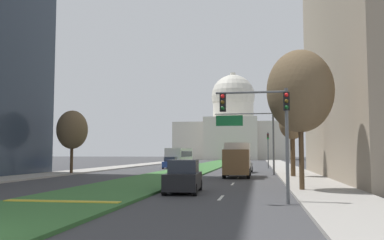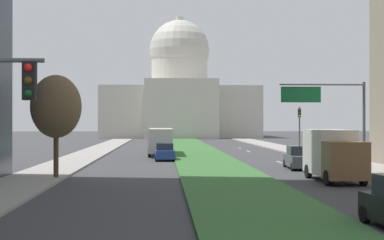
# 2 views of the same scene
# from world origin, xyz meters

# --- Properties ---
(ground_plane) EXTENTS (289.39, 289.39, 0.00)m
(ground_plane) POSITION_xyz_m (0.00, 65.77, 0.00)
(ground_plane) COLOR #3D3D3F
(grass_median) EXTENTS (5.89, 118.39, 0.14)m
(grass_median) POSITION_xyz_m (0.00, 59.19, 0.07)
(grass_median) COLOR #386B33
(grass_median) RESTS_ON ground_plane
(lane_dashes_right) EXTENTS (0.16, 63.13, 0.01)m
(lane_dashes_right) POSITION_xyz_m (6.64, 40.96, 0.00)
(lane_dashes_right) COLOR silver
(lane_dashes_right) RESTS_ON ground_plane
(sidewalk_left) EXTENTS (4.00, 118.39, 0.15)m
(sidewalk_left) POSITION_xyz_m (-12.33, 52.62, 0.07)
(sidewalk_left) COLOR #9E9991
(sidewalk_left) RESTS_ON ground_plane
(sidewalk_right) EXTENTS (4.00, 118.39, 0.15)m
(sidewalk_right) POSITION_xyz_m (12.33, 52.62, 0.07)
(sidewalk_right) COLOR #9E9991
(sidewalk_right) RESTS_ON ground_plane
(capitol_building) EXTENTS (36.65, 29.62, 29.28)m
(capitol_building) POSITION_xyz_m (0.00, 130.78, 9.60)
(capitol_building) COLOR beige
(capitol_building) RESTS_ON ground_plane
(traffic_light_far_right) EXTENTS (0.28, 0.35, 5.20)m
(traffic_light_far_right) POSITION_xyz_m (9.83, 51.82, 3.31)
(traffic_light_far_right) COLOR #515456
(traffic_light_far_right) RESTS_ON ground_plane
(overhead_guide_sign) EXTENTS (6.08, 0.20, 6.50)m
(overhead_guide_sign) POSITION_xyz_m (7.73, 34.21, 4.67)
(overhead_guide_sign) COLOR #515456
(overhead_guide_sign) RESTS_ON ground_plane
(street_tree_left_mid) EXTENTS (3.25, 3.25, 6.73)m
(street_tree_left_mid) POSITION_xyz_m (-10.92, 32.21, 4.67)
(street_tree_left_mid) COLOR #4C3823
(street_tree_left_mid) RESTS_ON ground_plane
(sedan_midblock) EXTENTS (2.25, 4.69, 1.81)m
(sedan_midblock) POSITION_xyz_m (6.68, 39.11, 0.84)
(sedan_midblock) COLOR #4C5156
(sedan_midblock) RESTS_ON ground_plane
(sedan_distant) EXTENTS (1.99, 4.35, 1.67)m
(sedan_distant) POSITION_xyz_m (-3.89, 49.26, 0.78)
(sedan_distant) COLOR navy
(sedan_distant) RESTS_ON ground_plane
(box_truck_delivery) EXTENTS (2.40, 6.40, 3.20)m
(box_truck_delivery) POSITION_xyz_m (6.55, 30.12, 1.68)
(box_truck_delivery) COLOR brown
(box_truck_delivery) RESTS_ON ground_plane
(city_bus) EXTENTS (2.62, 11.00, 2.95)m
(city_bus) POSITION_xyz_m (-4.27, 57.75, 1.77)
(city_bus) COLOR beige
(city_bus) RESTS_ON ground_plane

